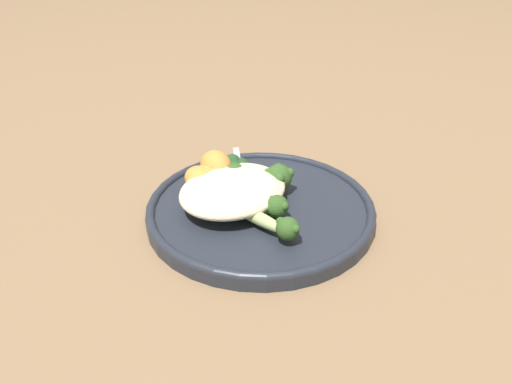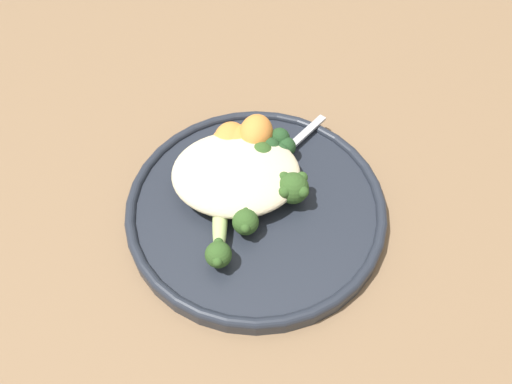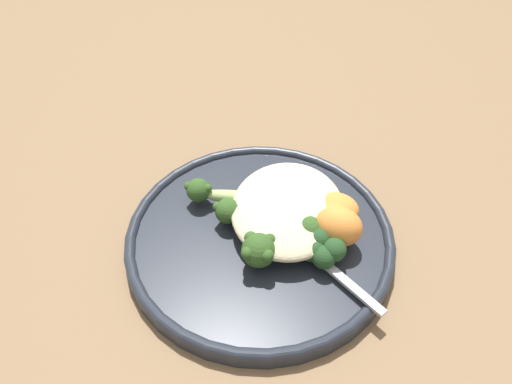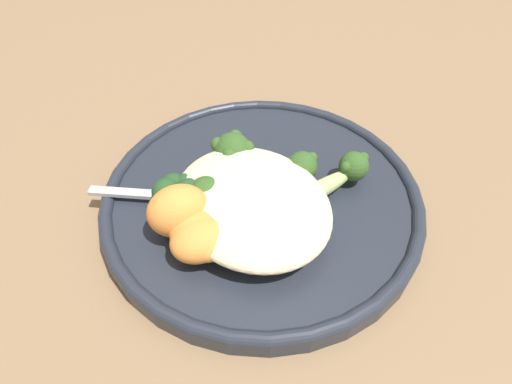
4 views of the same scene
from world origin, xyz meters
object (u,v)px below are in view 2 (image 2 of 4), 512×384
(plate, at_px, (255,207))
(quinoa_mound, at_px, (238,173))
(broccoli_stalk_0, at_px, (222,234))
(broccoli_stalk_1, at_px, (240,211))
(sweet_potato_chunk_2, at_px, (233,139))
(kale_tuft, at_px, (279,146))
(sweet_potato_chunk_3, at_px, (245,168))
(spoon, at_px, (283,155))
(sweet_potato_chunk_1, at_px, (237,141))
(sweet_potato_chunk_0, at_px, (260,134))
(broccoli_stalk_3, at_px, (255,163))
(broccoli_stalk_2, at_px, (286,188))

(plate, bearing_deg, quinoa_mound, 124.52)
(broccoli_stalk_0, relative_size, broccoli_stalk_1, 1.23)
(sweet_potato_chunk_2, height_order, kale_tuft, sweet_potato_chunk_2)
(sweet_potato_chunk_3, xyz_separation_m, spoon, (0.04, 0.03, -0.01))
(sweet_potato_chunk_1, bearing_deg, kale_tuft, -8.58)
(quinoa_mound, distance_m, sweet_potato_chunk_1, 0.05)
(quinoa_mound, bearing_deg, plate, -55.48)
(plate, height_order, kale_tuft, kale_tuft)
(quinoa_mound, bearing_deg, broccoli_stalk_1, -86.46)
(kale_tuft, distance_m, spoon, 0.01)
(broccoli_stalk_1, distance_m, sweet_potato_chunk_0, 0.11)
(plate, height_order, sweet_potato_chunk_0, sweet_potato_chunk_0)
(sweet_potato_chunk_0, distance_m, sweet_potato_chunk_3, 0.05)
(broccoli_stalk_3, xyz_separation_m, sweet_potato_chunk_0, (0.01, 0.04, 0.01))
(sweet_potato_chunk_0, bearing_deg, quinoa_mound, -113.73)
(broccoli_stalk_2, bearing_deg, sweet_potato_chunk_1, 134.91)
(quinoa_mound, xyz_separation_m, sweet_potato_chunk_2, (-0.01, 0.05, -0.00))
(plate, height_order, broccoli_stalk_1, broccoli_stalk_1)
(spoon, bearing_deg, sweet_potato_chunk_3, 165.21)
(sweet_potato_chunk_2, bearing_deg, broccoli_stalk_2, -50.58)
(broccoli_stalk_0, xyz_separation_m, spoon, (0.07, 0.11, -0.01))
(quinoa_mound, distance_m, broccoli_stalk_3, 0.02)
(broccoli_stalk_2, bearing_deg, spoon, 98.20)
(broccoli_stalk_0, relative_size, broccoli_stalk_2, 1.11)
(broccoli_stalk_1, distance_m, sweet_potato_chunk_2, 0.10)
(broccoli_stalk_2, bearing_deg, sweet_potato_chunk_2, 136.65)
(broccoli_stalk_2, xyz_separation_m, kale_tuft, (-0.01, 0.06, -0.00))
(broccoli_stalk_1, bearing_deg, plate, 115.27)
(sweet_potato_chunk_2, xyz_separation_m, spoon, (0.06, -0.01, -0.01))
(broccoli_stalk_1, relative_size, kale_tuft, 2.13)
(broccoli_stalk_3, xyz_separation_m, sweet_potato_chunk_1, (-0.02, 0.03, 0.00))
(plate, bearing_deg, sweet_potato_chunk_0, 86.24)
(sweet_potato_chunk_1, distance_m, spoon, 0.06)
(sweet_potato_chunk_0, bearing_deg, spoon, -32.36)
(sweet_potato_chunk_3, bearing_deg, spoon, 34.34)
(broccoli_stalk_0, xyz_separation_m, sweet_potato_chunk_2, (0.01, 0.13, 0.00))
(plate, bearing_deg, kale_tuft, 67.79)
(spoon, bearing_deg, broccoli_stalk_1, -168.39)
(sweet_potato_chunk_2, relative_size, sweet_potato_chunk_3, 1.05)
(sweet_potato_chunk_1, height_order, sweet_potato_chunk_2, same)
(quinoa_mound, xyz_separation_m, broccoli_stalk_1, (0.00, -0.05, -0.00))
(quinoa_mound, bearing_deg, spoon, 36.24)
(plate, height_order, sweet_potato_chunk_3, sweet_potato_chunk_3)
(plate, xyz_separation_m, broccoli_stalk_0, (-0.03, -0.05, 0.02))
(sweet_potato_chunk_1, bearing_deg, broccoli_stalk_1, -86.64)
(broccoli_stalk_1, xyz_separation_m, sweet_potato_chunk_2, (-0.01, 0.10, 0.00))
(broccoli_stalk_2, distance_m, sweet_potato_chunk_0, 0.08)
(plate, bearing_deg, sweet_potato_chunk_1, 105.54)
(sweet_potato_chunk_2, relative_size, kale_tuft, 1.12)
(quinoa_mound, height_order, broccoli_stalk_3, same)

